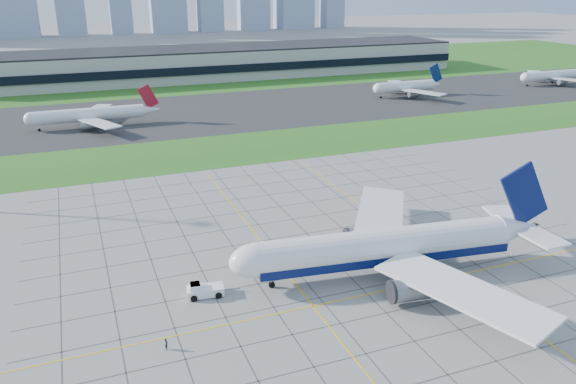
% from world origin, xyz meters
% --- Properties ---
extents(ground, '(1400.00, 1400.00, 0.00)m').
position_xyz_m(ground, '(0.00, 0.00, 0.00)').
color(ground, gray).
rests_on(ground, ground).
extents(grass_median, '(700.00, 35.00, 0.04)m').
position_xyz_m(grass_median, '(0.00, 90.00, 0.02)').
color(grass_median, '#2B5E1B').
rests_on(grass_median, ground).
extents(asphalt_taxiway, '(700.00, 75.00, 0.04)m').
position_xyz_m(asphalt_taxiway, '(0.00, 145.00, 0.03)').
color(asphalt_taxiway, '#383838').
rests_on(asphalt_taxiway, ground).
extents(grass_far, '(700.00, 145.00, 0.04)m').
position_xyz_m(grass_far, '(0.00, 255.00, 0.02)').
color(grass_far, '#2B5E1B').
rests_on(grass_far, ground).
extents(apron_markings, '(120.00, 130.00, 0.03)m').
position_xyz_m(apron_markings, '(0.43, 11.09, 0.02)').
color(apron_markings, '#474744').
rests_on(apron_markings, ground).
extents(terminal, '(260.00, 43.00, 15.80)m').
position_xyz_m(terminal, '(40.00, 229.87, 7.89)').
color(terminal, '#B7B7B2').
rests_on(terminal, ground).
extents(airliner, '(60.22, 60.67, 18.99)m').
position_xyz_m(airliner, '(6.59, 3.43, 5.19)').
color(airliner, white).
rests_on(airliner, ground).
extents(pushback_tug, '(8.97, 3.73, 2.47)m').
position_xyz_m(pushback_tug, '(-25.70, 7.57, 1.10)').
color(pushback_tug, white).
rests_on(pushback_tug, ground).
extents(crew_near, '(0.62, 0.75, 1.78)m').
position_xyz_m(crew_near, '(-33.98, -4.79, 0.89)').
color(crew_near, black).
rests_on(crew_near, ground).
extents(distant_jet_1, '(44.10, 42.66, 14.08)m').
position_xyz_m(distant_jet_1, '(-36.26, 136.08, 4.49)').
color(distant_jet_1, white).
rests_on(distant_jet_1, ground).
extents(distant_jet_2, '(33.60, 42.66, 14.08)m').
position_xyz_m(distant_jet_2, '(100.40, 144.13, 4.48)').
color(distant_jet_2, white).
rests_on(distant_jet_2, ground).
extents(distant_jet_3, '(40.60, 42.66, 14.08)m').
position_xyz_m(distant_jet_3, '(187.02, 144.43, 4.49)').
color(distant_jet_3, white).
rests_on(distant_jet_3, ground).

